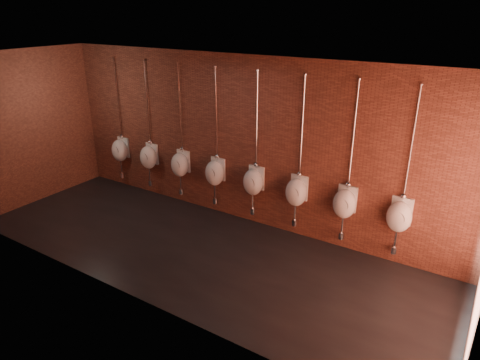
{
  "coord_description": "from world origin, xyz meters",
  "views": [
    {
      "loc": [
        4.1,
        -5.04,
        3.96
      ],
      "look_at": [
        0.33,
        0.9,
        1.1
      ],
      "focal_mm": 32.0,
      "sensor_mm": 36.0,
      "label": 1
    }
  ],
  "objects_px": {
    "urinal_0": "(120,150)",
    "urinal_1": "(149,157)",
    "urinal_2": "(180,164)",
    "urinal_5": "(296,191)",
    "urinal_6": "(345,203)",
    "urinal_7": "(399,216)",
    "urinal_3": "(215,172)",
    "urinal_4": "(253,181)"
  },
  "relations": [
    {
      "from": "urinal_0",
      "to": "urinal_3",
      "type": "relative_size",
      "value": 1.0
    },
    {
      "from": "urinal_4",
      "to": "urinal_5",
      "type": "height_order",
      "value": "same"
    },
    {
      "from": "urinal_2",
      "to": "urinal_6",
      "type": "height_order",
      "value": "same"
    },
    {
      "from": "urinal_6",
      "to": "urinal_3",
      "type": "bearing_deg",
      "value": 180.0
    },
    {
      "from": "urinal_3",
      "to": "urinal_4",
      "type": "bearing_deg",
      "value": 0.0
    },
    {
      "from": "urinal_3",
      "to": "urinal_4",
      "type": "distance_m",
      "value": 0.89
    },
    {
      "from": "urinal_2",
      "to": "urinal_4",
      "type": "bearing_deg",
      "value": 0.0
    },
    {
      "from": "urinal_1",
      "to": "urinal_2",
      "type": "xyz_separation_m",
      "value": [
        0.89,
        0.0,
        0.0
      ]
    },
    {
      "from": "urinal_5",
      "to": "urinal_7",
      "type": "xyz_separation_m",
      "value": [
        1.78,
        0.0,
        0.0
      ]
    },
    {
      "from": "urinal_0",
      "to": "urinal_6",
      "type": "distance_m",
      "value": 5.33
    },
    {
      "from": "urinal_2",
      "to": "urinal_7",
      "type": "bearing_deg",
      "value": 0.0
    },
    {
      "from": "urinal_0",
      "to": "urinal_7",
      "type": "relative_size",
      "value": 1.0
    },
    {
      "from": "urinal_1",
      "to": "urinal_6",
      "type": "relative_size",
      "value": 1.0
    },
    {
      "from": "urinal_0",
      "to": "urinal_1",
      "type": "xyz_separation_m",
      "value": [
        0.89,
        0.0,
        0.0
      ]
    },
    {
      "from": "urinal_4",
      "to": "urinal_5",
      "type": "bearing_deg",
      "value": 0.0
    },
    {
      "from": "urinal_0",
      "to": "urinal_5",
      "type": "bearing_deg",
      "value": 0.0
    },
    {
      "from": "urinal_1",
      "to": "urinal_7",
      "type": "bearing_deg",
      "value": 0.0
    },
    {
      "from": "urinal_1",
      "to": "urinal_5",
      "type": "relative_size",
      "value": 1.0
    },
    {
      "from": "urinal_4",
      "to": "urinal_5",
      "type": "distance_m",
      "value": 0.89
    },
    {
      "from": "urinal_1",
      "to": "urinal_4",
      "type": "distance_m",
      "value": 2.66
    },
    {
      "from": "urinal_0",
      "to": "urinal_5",
      "type": "height_order",
      "value": "same"
    },
    {
      "from": "urinal_4",
      "to": "urinal_1",
      "type": "bearing_deg",
      "value": 180.0
    },
    {
      "from": "urinal_4",
      "to": "urinal_6",
      "type": "xyz_separation_m",
      "value": [
        1.78,
        0.0,
        0.0
      ]
    },
    {
      "from": "urinal_0",
      "to": "urinal_7",
      "type": "distance_m",
      "value": 6.22
    },
    {
      "from": "urinal_1",
      "to": "urinal_6",
      "type": "bearing_deg",
      "value": 0.0
    },
    {
      "from": "urinal_2",
      "to": "urinal_7",
      "type": "distance_m",
      "value": 4.44
    },
    {
      "from": "urinal_2",
      "to": "urinal_5",
      "type": "relative_size",
      "value": 1.0
    },
    {
      "from": "urinal_2",
      "to": "urinal_5",
      "type": "height_order",
      "value": "same"
    },
    {
      "from": "urinal_2",
      "to": "urinal_5",
      "type": "bearing_deg",
      "value": 0.0
    },
    {
      "from": "urinal_2",
      "to": "urinal_4",
      "type": "height_order",
      "value": "same"
    },
    {
      "from": "urinal_0",
      "to": "urinal_7",
      "type": "height_order",
      "value": "same"
    },
    {
      "from": "urinal_1",
      "to": "urinal_3",
      "type": "relative_size",
      "value": 1.0
    },
    {
      "from": "urinal_0",
      "to": "urinal_2",
      "type": "relative_size",
      "value": 1.0
    },
    {
      "from": "urinal_7",
      "to": "urinal_3",
      "type": "bearing_deg",
      "value": 180.0
    },
    {
      "from": "urinal_5",
      "to": "urinal_6",
      "type": "bearing_deg",
      "value": 0.0
    },
    {
      "from": "urinal_0",
      "to": "urinal_2",
      "type": "bearing_deg",
      "value": 0.0
    },
    {
      "from": "urinal_2",
      "to": "urinal_5",
      "type": "xyz_separation_m",
      "value": [
        2.66,
        0.0,
        0.0
      ]
    },
    {
      "from": "urinal_3",
      "to": "urinal_4",
      "type": "xyz_separation_m",
      "value": [
        0.89,
        0.0,
        0.0
      ]
    },
    {
      "from": "urinal_0",
      "to": "urinal_3",
      "type": "xyz_separation_m",
      "value": [
        2.66,
        0.0,
        0.0
      ]
    },
    {
      "from": "urinal_2",
      "to": "urinal_6",
      "type": "bearing_deg",
      "value": 0.0
    },
    {
      "from": "urinal_0",
      "to": "urinal_6",
      "type": "height_order",
      "value": "same"
    },
    {
      "from": "urinal_0",
      "to": "urinal_4",
      "type": "distance_m",
      "value": 3.55
    }
  ]
}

